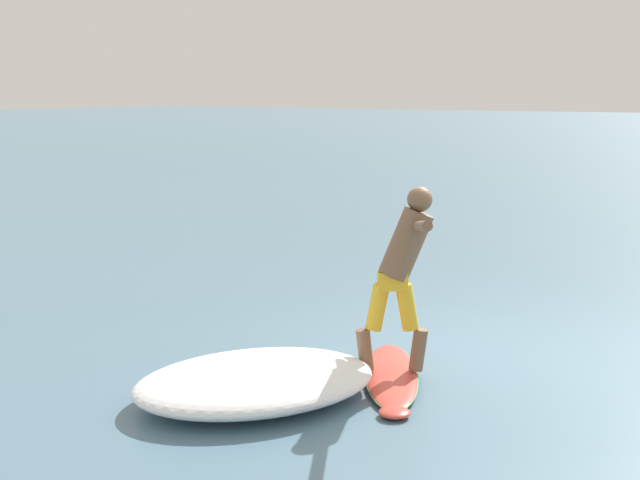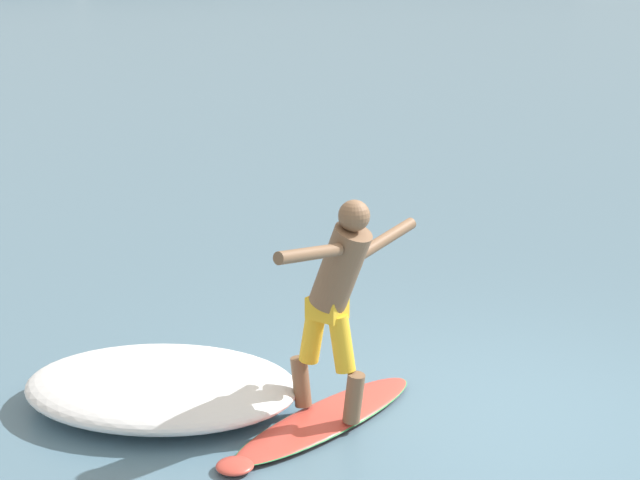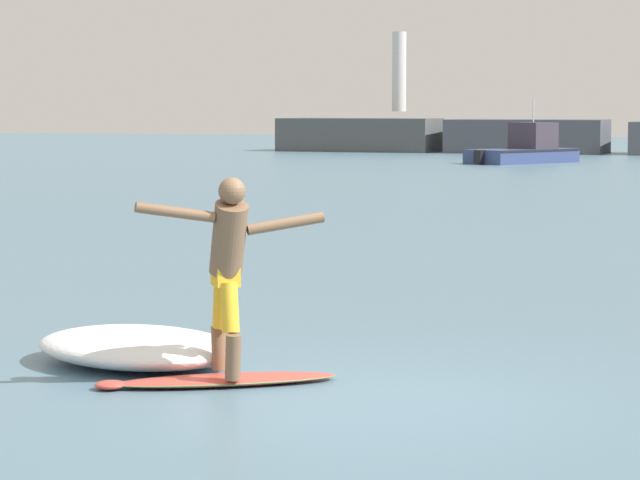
% 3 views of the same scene
% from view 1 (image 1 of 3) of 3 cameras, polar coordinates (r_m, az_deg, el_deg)
% --- Properties ---
extents(ground_plane, '(200.00, 200.00, 0.00)m').
position_cam_1_polar(ground_plane, '(9.22, 9.82, -7.03)').
color(ground_plane, slate).
extents(surfboard, '(1.97, 1.41, 0.22)m').
position_cam_1_polar(surfboard, '(8.23, 4.59, -8.66)').
color(surfboard, '#D5493C').
rests_on(surfboard, ground).
extents(surfer, '(1.37, 1.00, 1.69)m').
position_cam_1_polar(surfer, '(8.01, 5.35, -1.51)').
color(surfer, brown).
rests_on(surfer, surfboard).
extents(wave_foam_at_tail, '(2.61, 2.35, 0.32)m').
position_cam_1_polar(wave_foam_at_tail, '(7.70, -4.14, -8.99)').
color(wave_foam_at_tail, white).
rests_on(wave_foam_at_tail, ground).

